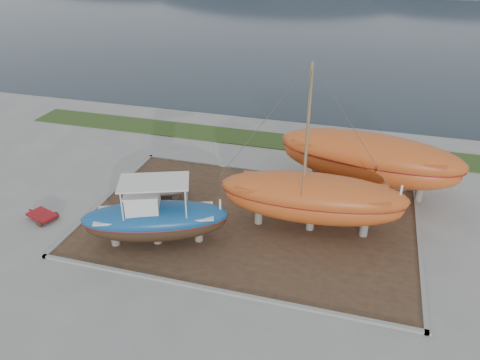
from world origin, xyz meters
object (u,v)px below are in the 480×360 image
(red_trailer, at_px, (42,217))
(orange_sailboat, at_px, (316,153))
(blue_caique, at_px, (155,213))
(orange_bare_hull, at_px, (368,164))
(white_dinghy, at_px, (157,189))

(red_trailer, bearing_deg, orange_sailboat, 30.73)
(orange_sailboat, bearing_deg, red_trailer, -171.57)
(blue_caique, bearing_deg, orange_sailboat, 3.99)
(blue_caique, height_order, orange_bare_hull, orange_bare_hull)
(blue_caique, distance_m, orange_bare_hull, 13.39)
(white_dinghy, distance_m, orange_bare_hull, 13.01)
(blue_caique, xyz_separation_m, orange_bare_hull, (10.16, 8.72, 0.02))
(orange_sailboat, xyz_separation_m, orange_bare_hull, (2.65, 5.25, -2.76))
(orange_bare_hull, bearing_deg, red_trailer, -146.10)
(orange_sailboat, bearing_deg, orange_bare_hull, 59.47)
(blue_caique, relative_size, orange_sailboat, 0.76)
(orange_sailboat, xyz_separation_m, red_trailer, (-14.81, -3.19, -4.48))
(white_dinghy, relative_size, orange_bare_hull, 0.34)
(blue_caique, height_order, white_dinghy, blue_caique)
(white_dinghy, height_order, orange_sailboat, orange_sailboat)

